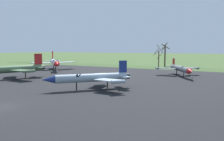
% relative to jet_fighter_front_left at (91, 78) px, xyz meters
% --- Properties ---
extents(ground_plane, '(600.00, 600.00, 0.00)m').
position_rel_jet_fighter_front_left_xyz_m(ground_plane, '(-2.93, -13.51, -1.92)').
color(ground_plane, '#425B2D').
extents(asphalt_apron, '(81.80, 63.63, 0.05)m').
position_rel_jet_fighter_front_left_xyz_m(asphalt_apron, '(-2.93, 5.58, -1.89)').
color(asphalt_apron, black).
rests_on(asphalt_apron, ground).
extents(grass_verge_strip, '(141.80, 12.00, 0.06)m').
position_rel_jet_fighter_front_left_xyz_m(grass_verge_strip, '(-2.93, 43.39, -1.89)').
color(grass_verge_strip, '#3C542A').
rests_on(grass_verge_strip, ground).
extents(jet_fighter_front_left, '(11.75, 12.14, 4.54)m').
position_rel_jet_fighter_front_left_xyz_m(jet_fighter_front_left, '(0.00, 0.00, 0.00)').
color(jet_fighter_front_left, '#8EA3B2').
rests_on(jet_fighter_front_left, ground).
extents(jet_fighter_front_right, '(11.52, 15.05, 5.37)m').
position_rel_jet_fighter_front_left_xyz_m(jet_fighter_front_right, '(-21.43, 1.27, 0.28)').
color(jet_fighter_front_right, '#4C6B47').
rests_on(jet_fighter_front_right, ground).
extents(jet_fighter_rear_center, '(10.27, 12.23, 4.03)m').
position_rel_jet_fighter_front_left_xyz_m(jet_fighter_rear_center, '(9.22, 23.59, -0.07)').
color(jet_fighter_rear_center, '#565B60').
rests_on(jet_fighter_rear_center, ground).
extents(info_placard_rear_center, '(0.62, 0.33, 1.13)m').
position_rel_jet_fighter_front_left_xyz_m(info_placard_rear_center, '(12.86, 16.54, -1.20)').
color(info_placard_rear_center, black).
rests_on(info_placard_rear_center, ground).
extents(jet_fighter_rear_left, '(14.46, 13.73, 5.73)m').
position_rel_jet_fighter_front_left_xyz_m(jet_fighter_rear_left, '(-27.20, 20.42, 0.51)').
color(jet_fighter_rear_left, silver).
rests_on(jet_fighter_rear_left, ground).
extents(info_placard_rear_left, '(0.66, 0.34, 0.97)m').
position_rel_jet_fighter_front_left_xyz_m(info_placard_rear_left, '(-20.66, 12.43, -1.29)').
color(info_placard_rear_left, black).
rests_on(info_placard_rear_left, ground).
extents(bare_tree_far_left, '(3.31, 3.28, 7.86)m').
position_rel_jet_fighter_front_left_xyz_m(bare_tree_far_left, '(-3.11, 47.54, 1.83)').
color(bare_tree_far_left, brown).
rests_on(bare_tree_far_left, ground).
extents(bare_tree_left_of_center, '(3.31, 3.28, 8.83)m').
position_rel_jet_fighter_front_left_xyz_m(bare_tree_left_of_center, '(-1.38, 49.53, 2.85)').
color(bare_tree_left_of_center, brown).
rests_on(bare_tree_left_of_center, ground).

